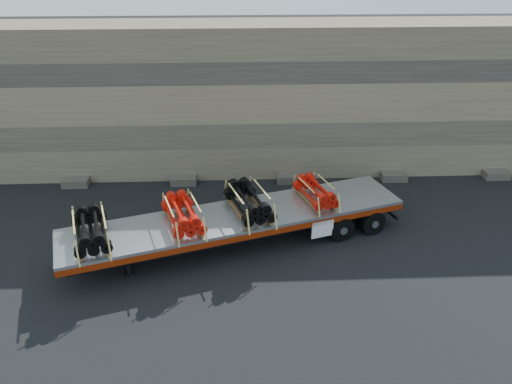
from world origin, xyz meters
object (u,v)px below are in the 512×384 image
bundle_front (91,231)px  trailer (237,230)px  bundle_midrear (249,202)px  bundle_midfront (183,215)px  bundle_rear (316,192)px

bundle_front → trailer: bearing=0.0°
trailer → bundle_midrear: size_ratio=5.20×
bundle_front → bundle_midfront: bearing=0.0°
trailer → bundle_midfront: bundle_midfront is taller
trailer → bundle_rear: bundle_rear is taller
bundle_front → bundle_rear: (7.92, 2.53, -0.05)m
bundle_midfront → bundle_rear: 5.19m
trailer → bundle_midrear: (0.46, 0.15, 1.07)m
bundle_midrear → bundle_rear: (2.59, 0.83, -0.07)m
bundle_midfront → bundle_midrear: 2.47m
bundle_rear → bundle_front: bearing=-180.0°
bundle_midfront → bundle_midrear: size_ratio=0.93×
trailer → bundle_midfront: bearing=-180.0°
bundle_midrear → trailer: bearing=180.0°
bundle_midfront → bundle_midrear: (2.35, 0.75, 0.03)m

